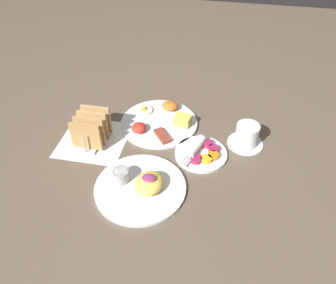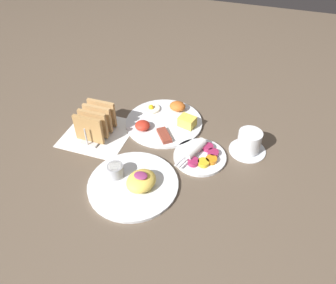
{
  "view_description": "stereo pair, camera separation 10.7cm",
  "coord_description": "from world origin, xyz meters",
  "px_view_note": "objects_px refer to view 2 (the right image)",
  "views": [
    {
      "loc": [
        0.17,
        -0.74,
        0.74
      ],
      "look_at": [
        0.02,
        0.04,
        0.03
      ],
      "focal_mm": 35.0,
      "sensor_mm": 36.0,
      "label": 1
    },
    {
      "loc": [
        0.27,
        -0.71,
        0.74
      ],
      "look_at": [
        0.02,
        0.04,
        0.03
      ],
      "focal_mm": 35.0,
      "sensor_mm": 36.0,
      "label": 2
    }
  ],
  "objects_px": {
    "plate_breakfast": "(165,121)",
    "toast_rack": "(96,122)",
    "plate_foreground": "(133,182)",
    "plate_condiments": "(200,155)",
    "coffee_cup": "(249,143)"
  },
  "relations": [
    {
      "from": "plate_breakfast",
      "to": "toast_rack",
      "type": "height_order",
      "value": "toast_rack"
    },
    {
      "from": "plate_foreground",
      "to": "toast_rack",
      "type": "xyz_separation_m",
      "value": [
        -0.21,
        0.18,
        0.04
      ]
    },
    {
      "from": "plate_condiments",
      "to": "toast_rack",
      "type": "distance_m",
      "value": 0.37
    },
    {
      "from": "plate_condiments",
      "to": "plate_foreground",
      "type": "bearing_deg",
      "value": -131.91
    },
    {
      "from": "plate_condiments",
      "to": "toast_rack",
      "type": "relative_size",
      "value": 1.16
    },
    {
      "from": "plate_breakfast",
      "to": "plate_foreground",
      "type": "relative_size",
      "value": 1.03
    },
    {
      "from": "coffee_cup",
      "to": "plate_condiments",
      "type": "bearing_deg",
      "value": -149.53
    },
    {
      "from": "coffee_cup",
      "to": "plate_foreground",
      "type": "bearing_deg",
      "value": -139.14
    },
    {
      "from": "plate_condiments",
      "to": "coffee_cup",
      "type": "distance_m",
      "value": 0.16
    },
    {
      "from": "plate_breakfast",
      "to": "plate_condiments",
      "type": "bearing_deg",
      "value": -39.61
    },
    {
      "from": "plate_foreground",
      "to": "toast_rack",
      "type": "relative_size",
      "value": 1.81
    },
    {
      "from": "plate_breakfast",
      "to": "plate_condiments",
      "type": "relative_size",
      "value": 1.61
    },
    {
      "from": "toast_rack",
      "to": "coffee_cup",
      "type": "distance_m",
      "value": 0.51
    },
    {
      "from": "plate_breakfast",
      "to": "plate_foreground",
      "type": "height_order",
      "value": "plate_foreground"
    },
    {
      "from": "plate_breakfast",
      "to": "toast_rack",
      "type": "bearing_deg",
      "value": -147.29
    }
  ]
}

